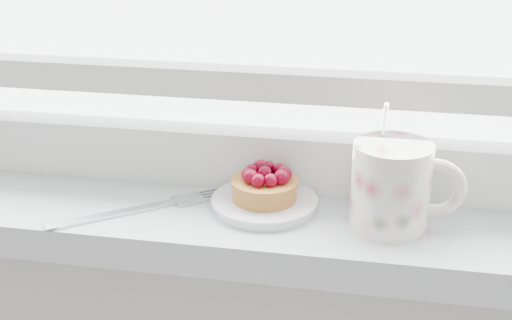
% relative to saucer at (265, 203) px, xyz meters
% --- Properties ---
extents(saucer, '(0.12, 0.12, 0.01)m').
position_rel_saucer_xyz_m(saucer, '(0.00, 0.00, 0.00)').
color(saucer, silver).
rests_on(saucer, windowsill).
extents(raspberry_tart, '(0.08, 0.08, 0.04)m').
position_rel_saucer_xyz_m(raspberry_tart, '(0.00, 0.00, 0.02)').
color(raspberry_tart, '#975821').
rests_on(raspberry_tart, saucer).
extents(floral_mug, '(0.12, 0.09, 0.14)m').
position_rel_saucer_xyz_m(floral_mug, '(0.15, -0.02, 0.04)').
color(floral_mug, silver).
rests_on(floral_mug, windowsill).
extents(fork, '(0.19, 0.15, 0.00)m').
position_rel_saucer_xyz_m(fork, '(-0.14, -0.03, -0.00)').
color(fork, silver).
rests_on(fork, windowsill).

